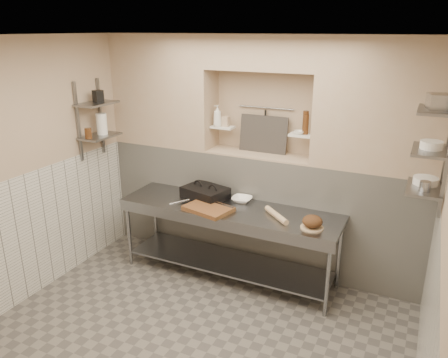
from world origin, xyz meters
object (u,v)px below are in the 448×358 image
Objects in this scene: bread_loaf at (312,221)px; jug_left at (102,124)px; bottle_soap at (217,116)px; bowl_alcove at (299,132)px; prep_table at (228,228)px; rolling_pin at (276,215)px; cutting_board at (208,209)px; mixing_bowl at (242,199)px; panini_press at (205,193)px.

bread_loaf is 0.81× the size of jug_left.
bottle_soap is 1.02m from bowl_alcove.
jug_left is (-2.69, 0.04, 0.77)m from bread_loaf.
prep_table is 0.66m from rolling_pin.
bread_loaf reaches higher than cutting_board.
mixing_bowl reaches higher than cutting_board.
panini_press is 0.95m from bottle_soap.
panini_press is 1.53m from jug_left.
cutting_board is at bearing -135.26° from prep_table.
bowl_alcove is at bearing 15.46° from jug_left.
mixing_bowl is 1.01m from bread_loaf.
panini_press is 1.32m from bowl_alcove.
cutting_board is 1.72m from jug_left.
bowl_alcove is (-0.38, 0.68, 0.76)m from bread_loaf.
bowl_alcove reaches higher than mixing_bowl.
panini_press is 0.46m from mixing_bowl.
jug_left reaches higher than bowl_alcove.
cutting_board reaches higher than prep_table.
prep_table is 10.04× the size of jug_left.
prep_table is 21.42× the size of bowl_alcove.
jug_left is (-1.51, 0.09, 0.82)m from cutting_board.
prep_table is at bearing 2.74° from jug_left.
bowl_alcove is at bearing 41.85° from prep_table.
prep_table is 4.44× the size of panini_press.
mixing_bowl is at bearing 59.24° from cutting_board.
panini_press is 2.47× the size of mixing_bowl.
mixing_bowl is 1.96m from jug_left.
panini_press is at bearing -87.68° from bottle_soap.
mixing_bowl is at bearing 73.76° from prep_table.
cutting_board is 0.78m from rolling_pin.
jug_left reaches higher than panini_press.
bowl_alcove is at bearing 86.97° from rolling_pin.
prep_table is 1.37m from bottle_soap.
jug_left is at bearing -178.91° from rolling_pin.
jug_left is at bearing -169.85° from mixing_bowl.
cutting_board is at bearing -170.06° from rolling_pin.
panini_press is at bearing 158.66° from prep_table.
bread_loaf is at bearing -20.65° from mixing_bowl.
prep_table is 0.52m from panini_press.
prep_table is 0.38m from mixing_bowl.
mixing_bowl is 0.55× the size of rolling_pin.
jug_left is at bearing 179.14° from bread_loaf.
jug_left reaches higher than mixing_bowl.
bottle_soap is (-0.99, 0.56, 0.91)m from rolling_pin.
bowl_alcove is at bearing 42.50° from cutting_board.
panini_press is 2.24× the size of bottle_soap.
prep_table is at bearing -52.98° from bottle_soap.
bottle_soap reaches higher than rolling_pin.
panini_press reaches higher than prep_table.
prep_table is 5.06× the size of cutting_board.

